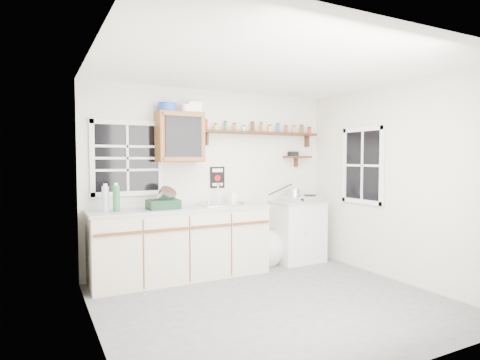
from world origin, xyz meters
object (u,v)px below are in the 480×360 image
object	(u,v)px
main_cabinet	(182,243)
spice_shelf	(262,132)
dish_rack	(164,201)
upper_cabinet	(180,137)
hotplate	(302,198)
right_cabinet	(297,231)

from	to	relation	value
main_cabinet	spice_shelf	size ratio (longest dim) A/B	1.21
dish_rack	upper_cabinet	bearing A→B (deg)	34.45
dish_rack	hotplate	distance (m)	2.14
right_cabinet	upper_cabinet	world-z (taller)	upper_cabinet
spice_shelf	dish_rack	bearing A→B (deg)	-170.37
right_cabinet	spice_shelf	distance (m)	1.58
right_cabinet	hotplate	distance (m)	0.50
main_cabinet	upper_cabinet	size ratio (longest dim) A/B	3.55
upper_cabinet	hotplate	world-z (taller)	upper_cabinet
upper_cabinet	dish_rack	xyz separation A→B (m)	(-0.28, -0.19, -0.81)
upper_cabinet	dish_rack	distance (m)	0.88
main_cabinet	upper_cabinet	distance (m)	1.37
main_cabinet	hotplate	size ratio (longest dim) A/B	3.69
main_cabinet	right_cabinet	size ratio (longest dim) A/B	2.54
right_cabinet	dish_rack	size ratio (longest dim) A/B	2.37
right_cabinet	dish_rack	bearing A→B (deg)	-177.90
main_cabinet	hotplate	distance (m)	1.96
main_cabinet	upper_cabinet	xyz separation A→B (m)	(0.03, 0.14, 1.36)
main_cabinet	upper_cabinet	world-z (taller)	upper_cabinet
spice_shelf	right_cabinet	bearing A→B (deg)	-19.78
upper_cabinet	spice_shelf	distance (m)	1.28
spice_shelf	upper_cabinet	bearing A→B (deg)	-176.90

